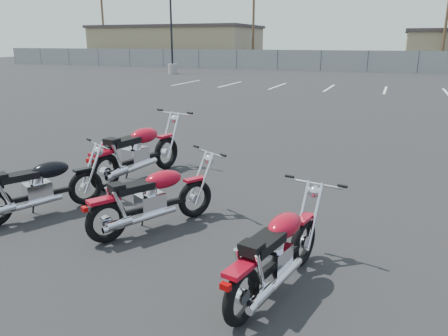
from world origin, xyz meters
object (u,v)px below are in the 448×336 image
(motorcycle_second_black, at_px, (40,187))
(motorcycle_third_red, at_px, (153,198))
(motorcycle_front_red, at_px, (138,152))
(motorcycle_rear_red, at_px, (277,252))

(motorcycle_second_black, height_order, motorcycle_third_red, motorcycle_third_red)
(motorcycle_front_red, height_order, motorcycle_rear_red, motorcycle_front_red)
(motorcycle_third_red, height_order, motorcycle_rear_red, motorcycle_third_red)
(motorcycle_front_red, distance_m, motorcycle_rear_red, 4.48)
(motorcycle_second_black, distance_m, motorcycle_rear_red, 3.91)
(motorcycle_front_red, height_order, motorcycle_third_red, motorcycle_front_red)
(motorcycle_second_black, bearing_deg, motorcycle_third_red, 5.72)
(motorcycle_rear_red, bearing_deg, motorcycle_third_red, 155.41)
(motorcycle_second_black, xyz_separation_m, motorcycle_rear_red, (3.84, -0.74, -0.01))
(motorcycle_third_red, bearing_deg, motorcycle_front_red, 127.11)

